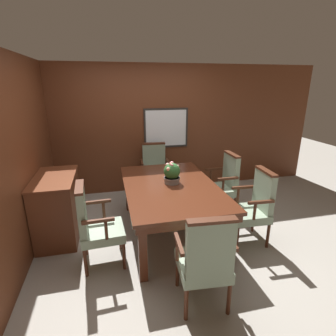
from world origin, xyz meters
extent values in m
plane|color=#A39E93|center=(0.00, 0.00, 0.00)|extent=(14.00, 14.00, 0.00)
cube|color=#5B2D19|center=(0.00, 1.83, 1.23)|extent=(7.20, 0.06, 2.45)
cube|color=white|center=(0.43, 1.79, 1.25)|extent=(0.81, 0.01, 0.70)
cube|color=#282623|center=(0.43, 1.78, 1.62)|extent=(0.88, 0.02, 0.04)
cube|color=#282623|center=(0.43, 1.78, 0.88)|extent=(0.88, 0.02, 0.03)
cube|color=#282623|center=(0.01, 1.78, 1.25)|extent=(0.04, 0.02, 0.70)
cube|color=#282623|center=(0.85, 1.78, 1.25)|extent=(0.03, 0.02, 0.70)
cube|color=#5B2D19|center=(-1.75, 0.00, 1.23)|extent=(0.06, 7.20, 2.45)
cube|color=#4C2314|center=(-0.42, -0.82, 0.35)|extent=(0.09, 0.09, 0.70)
cube|color=#4C2314|center=(0.62, -0.82, 0.35)|extent=(0.09, 0.09, 0.70)
cube|color=#4C2314|center=(-0.42, 0.93, 0.35)|extent=(0.09, 0.09, 0.70)
cube|color=#4C2314|center=(0.62, 0.93, 0.35)|extent=(0.09, 0.09, 0.70)
cube|color=#4C2314|center=(0.10, 0.06, 0.66)|extent=(1.19, 1.90, 0.09)
cube|color=#4C2314|center=(0.10, 0.06, 0.73)|extent=(1.25, 1.96, 0.04)
cylinder|color=#472314|center=(-0.10, 1.15, 0.18)|extent=(0.04, 0.04, 0.35)
cylinder|color=#472314|center=(0.31, 1.12, 0.18)|extent=(0.04, 0.04, 0.35)
cylinder|color=#472314|center=(-0.07, 1.58, 0.18)|extent=(0.04, 0.04, 0.35)
cylinder|color=#472314|center=(0.34, 1.55, 0.18)|extent=(0.04, 0.04, 0.35)
cube|color=gray|center=(0.12, 1.35, 0.41)|extent=(0.50, 0.52, 0.11)
cube|color=gray|center=(0.14, 1.56, 0.73)|extent=(0.44, 0.11, 0.53)
cube|color=#472314|center=(0.14, 1.56, 1.01)|extent=(0.44, 0.12, 0.03)
cylinder|color=#472314|center=(-0.12, 1.33, 0.58)|extent=(0.04, 0.04, 0.23)
cube|color=#472314|center=(-0.12, 1.40, 0.70)|extent=(0.06, 0.35, 0.04)
cylinder|color=#472314|center=(0.36, 1.30, 0.58)|extent=(0.04, 0.04, 0.23)
cube|color=#472314|center=(0.37, 1.37, 0.70)|extent=(0.06, 0.35, 0.04)
cylinder|color=#472314|center=(0.80, 0.69, 0.18)|extent=(0.04, 0.04, 0.35)
cylinder|color=#472314|center=(0.80, 0.28, 0.18)|extent=(0.04, 0.04, 0.35)
cylinder|color=#472314|center=(1.23, 0.69, 0.18)|extent=(0.04, 0.04, 0.35)
cylinder|color=#472314|center=(1.23, 0.28, 0.18)|extent=(0.04, 0.04, 0.35)
cube|color=gray|center=(1.02, 0.49, 0.41)|extent=(0.50, 0.47, 0.11)
cube|color=gray|center=(1.22, 0.49, 0.73)|extent=(0.08, 0.43, 0.53)
cube|color=#472314|center=(1.22, 0.49, 1.01)|extent=(0.09, 0.43, 0.03)
cylinder|color=#472314|center=(0.98, 0.73, 0.58)|extent=(0.04, 0.04, 0.23)
cube|color=#472314|center=(1.05, 0.73, 0.70)|extent=(0.34, 0.04, 0.04)
cylinder|color=#472314|center=(0.98, 0.24, 0.58)|extent=(0.04, 0.04, 0.23)
cube|color=#472314|center=(1.05, 0.24, 0.70)|extent=(0.34, 0.04, 0.04)
cylinder|color=#472314|center=(0.86, -0.16, 0.18)|extent=(0.04, 0.04, 0.35)
cylinder|color=#472314|center=(0.84, -0.57, 0.18)|extent=(0.04, 0.04, 0.35)
cylinder|color=#472314|center=(1.29, -0.18, 0.18)|extent=(0.04, 0.04, 0.35)
cylinder|color=#472314|center=(1.27, -0.59, 0.18)|extent=(0.04, 0.04, 0.35)
cube|color=gray|center=(1.06, -0.38, 0.41)|extent=(0.52, 0.50, 0.11)
cube|color=gray|center=(1.27, -0.39, 0.73)|extent=(0.10, 0.44, 0.53)
cube|color=#472314|center=(1.27, -0.39, 1.01)|extent=(0.11, 0.44, 0.03)
cylinder|color=#472314|center=(1.04, -0.13, 0.58)|extent=(0.04, 0.04, 0.23)
cube|color=#472314|center=(1.11, -0.14, 0.70)|extent=(0.35, 0.06, 0.04)
cylinder|color=#472314|center=(1.01, -0.62, 0.58)|extent=(0.04, 0.04, 0.23)
cube|color=#472314|center=(1.09, -0.62, 0.70)|extent=(0.35, 0.06, 0.04)
cylinder|color=#472314|center=(0.33, -1.02, 0.18)|extent=(0.04, 0.04, 0.35)
cylinder|color=#472314|center=(-0.08, -0.99, 0.18)|extent=(0.04, 0.04, 0.35)
cylinder|color=#472314|center=(0.29, -1.45, 0.18)|extent=(0.04, 0.04, 0.35)
cylinder|color=#472314|center=(-0.12, -1.42, 0.18)|extent=(0.04, 0.04, 0.35)
cube|color=gray|center=(0.11, -1.22, 0.41)|extent=(0.51, 0.53, 0.11)
cube|color=gray|center=(0.09, -1.43, 0.73)|extent=(0.44, 0.11, 0.53)
cube|color=#472314|center=(0.09, -1.43, 1.01)|extent=(0.44, 0.12, 0.03)
cylinder|color=#472314|center=(0.35, -1.20, 0.58)|extent=(0.04, 0.04, 0.23)
cube|color=#472314|center=(0.35, -1.28, 0.70)|extent=(0.06, 0.35, 0.04)
cylinder|color=#472314|center=(-0.13, -1.16, 0.58)|extent=(0.04, 0.04, 0.23)
cube|color=#472314|center=(-0.14, -1.24, 0.70)|extent=(0.06, 0.35, 0.04)
cylinder|color=#472314|center=(-0.61, -0.59, 0.18)|extent=(0.04, 0.04, 0.35)
cylinder|color=#472314|center=(-0.64, -0.18, 0.18)|extent=(0.04, 0.04, 0.35)
cylinder|color=#472314|center=(-1.05, -0.61, 0.18)|extent=(0.04, 0.04, 0.35)
cylinder|color=#472314|center=(-1.07, -0.20, 0.18)|extent=(0.04, 0.04, 0.35)
cube|color=gray|center=(-0.84, -0.39, 0.41)|extent=(0.52, 0.49, 0.11)
cube|color=gray|center=(-1.05, -0.40, 0.73)|extent=(0.10, 0.43, 0.53)
cube|color=#472314|center=(-1.05, -0.40, 1.01)|extent=(0.11, 0.44, 0.03)
cylinder|color=#472314|center=(-0.79, -0.63, 0.58)|extent=(0.04, 0.04, 0.23)
cube|color=#472314|center=(-0.86, -0.64, 0.70)|extent=(0.35, 0.05, 0.04)
cylinder|color=#472314|center=(-0.82, -0.15, 0.58)|extent=(0.04, 0.04, 0.23)
cube|color=#472314|center=(-0.89, -0.15, 0.70)|extent=(0.35, 0.05, 0.04)
cylinder|color=gray|center=(0.14, 0.13, 0.79)|extent=(0.21, 0.21, 0.08)
cylinder|color=gray|center=(0.14, 0.13, 0.82)|extent=(0.23, 0.23, 0.02)
sphere|color=#2D602D|center=(0.14, 0.13, 0.93)|extent=(0.23, 0.23, 0.23)
sphere|color=#E7A387|center=(0.07, 0.07, 0.98)|extent=(0.05, 0.05, 0.05)
sphere|color=pink|center=(0.15, 0.18, 1.02)|extent=(0.04, 0.04, 0.04)
sphere|color=#FDA292|center=(0.17, 0.23, 0.98)|extent=(0.04, 0.04, 0.04)
sphere|color=pink|center=(0.15, 0.18, 1.02)|extent=(0.06, 0.06, 0.06)
sphere|color=#E1A399|center=(0.08, 0.16, 1.01)|extent=(0.04, 0.04, 0.04)
sphere|color=#F09680|center=(0.11, 0.11, 1.03)|extent=(0.04, 0.04, 0.04)
sphere|color=#E09C8F|center=(0.09, 0.17, 1.01)|extent=(0.05, 0.05, 0.05)
sphere|color=#E2A789|center=(0.22, 0.14, 0.99)|extent=(0.04, 0.04, 0.04)
sphere|color=pink|center=(0.13, 0.09, 1.02)|extent=(0.04, 0.04, 0.04)
sphere|color=#F59E8B|center=(0.08, 0.17, 1.01)|extent=(0.05, 0.05, 0.05)
cube|color=brown|center=(-1.45, 0.37, 0.43)|extent=(0.51, 0.99, 0.87)
cube|color=brown|center=(-1.45, 0.37, 0.88)|extent=(0.53, 1.01, 0.02)
sphere|color=#4C422D|center=(-1.18, 0.37, 0.68)|extent=(0.03, 0.03, 0.03)
sphere|color=#4C422D|center=(-1.18, 0.14, 0.35)|extent=(0.03, 0.03, 0.03)
sphere|color=#4C422D|center=(-1.18, 0.59, 0.35)|extent=(0.03, 0.03, 0.03)
camera|label=1|loc=(-0.71, -3.22, 2.10)|focal=28.00mm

